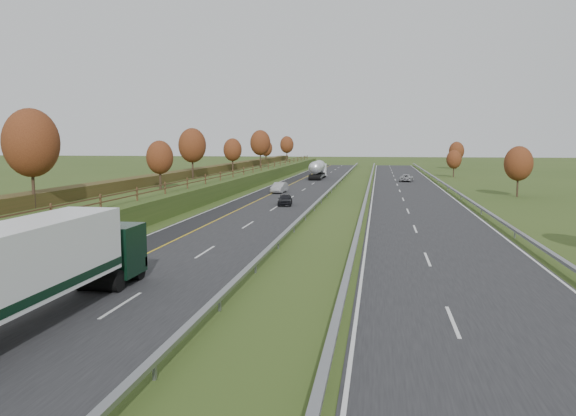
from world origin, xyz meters
name	(u,v)px	position (x,y,z in m)	size (l,w,h in m)	color
ground	(342,202)	(8.00, 55.00, 0.00)	(400.00, 400.00, 0.00)	#324819
near_carriageway	(283,197)	(0.00, 60.00, 0.02)	(10.50, 200.00, 0.04)	black
far_carriageway	(413,199)	(16.50, 60.00, 0.02)	(10.50, 200.00, 0.04)	black
hard_shoulder	(255,196)	(-3.75, 60.00, 0.02)	(3.00, 200.00, 0.04)	black
lane_markings	(332,197)	(6.40, 59.88, 0.05)	(26.75, 200.00, 0.01)	silver
embankment_left	(187,188)	(-13.00, 60.00, 1.00)	(12.00, 200.00, 2.00)	#324819
hedge_left	(172,176)	(-15.00, 60.00, 2.55)	(2.20, 180.00, 1.10)	#3C3A18
fence_left	(218,175)	(-8.50, 59.59, 2.73)	(0.12, 189.06, 1.20)	#422B19
median_barrier_near	(327,193)	(5.70, 60.00, 0.61)	(0.32, 200.00, 0.71)	gray
median_barrier_far	(367,193)	(10.80, 60.00, 0.61)	(0.32, 200.00, 0.71)	gray
outer_barrier_far	(461,195)	(22.30, 60.00, 0.62)	(0.32, 200.00, 0.71)	gray
trees_left	(180,148)	(-12.64, 56.63, 6.37)	(6.64, 164.30, 7.66)	#2D2116
trees_far	(483,158)	(29.80, 89.21, 4.25)	(8.45, 118.60, 7.12)	#2D2116
box_lorry	(24,270)	(-0.84, 7.44, 2.33)	(2.58, 16.28, 4.06)	black
road_tanker	(318,169)	(0.60, 96.02, 1.86)	(2.40, 11.22, 3.46)	silver
car_dark_near	(285,199)	(1.90, 50.31, 0.69)	(1.53, 3.81, 1.30)	black
car_silver_mid	(279,187)	(-1.44, 65.48, 0.76)	(1.52, 4.37, 1.44)	#99999E
car_small_far	(319,169)	(-1.60, 119.16, 0.71)	(1.87, 4.61, 1.34)	#162645
car_oncoming	(406,178)	(17.11, 90.97, 0.68)	(2.12, 4.59, 1.28)	#ADAEB2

